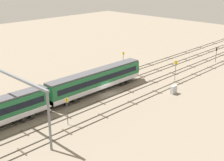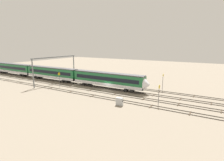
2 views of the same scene
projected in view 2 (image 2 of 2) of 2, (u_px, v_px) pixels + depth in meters
name	position (u px, v px, depth m)	size (l,w,h in m)	color
ground_plane	(106.00, 90.00, 53.82)	(200.21, 200.21, 0.00)	gray
track_near_foreground	(93.00, 96.00, 48.14)	(184.21, 2.40, 0.16)	#59544C
track_second_near	(102.00, 92.00, 51.92)	(184.21, 2.40, 0.16)	#59544C
track_with_train	(110.00, 89.00, 55.70)	(184.21, 2.40, 0.16)	#59544C
track_second_far	(118.00, 86.00, 59.48)	(184.21, 2.40, 0.16)	#59544C
train	(32.00, 71.00, 74.26)	(100.00, 3.24, 4.80)	#1E6638
overhead_gantry	(55.00, 63.00, 62.78)	(0.40, 18.67, 9.22)	slate
speed_sign_near_foreground	(59.00, 78.00, 56.40)	(0.14, 0.85, 4.84)	#4C4C51
speed_sign_mid_trackside	(159.00, 92.00, 40.25)	(0.14, 0.93, 4.71)	#4C4C51
speed_sign_far_trackside	(163.00, 80.00, 53.27)	(0.14, 0.82, 4.95)	#4C4C51
relay_cabinet	(119.00, 102.00, 40.61)	(1.61, 0.67, 1.77)	#B2B7BC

